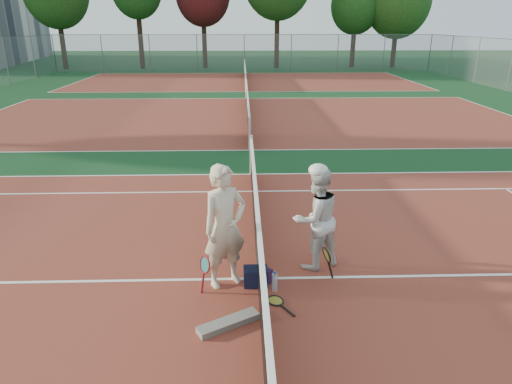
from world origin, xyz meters
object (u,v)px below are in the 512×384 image
racket_red (205,274)px  sports_bag_purple (262,275)px  racket_black_held (326,264)px  racket_spare (275,301)px  player_a (225,227)px  water_bottle (275,282)px  sports_bag_navy (256,277)px  player_b (316,219)px  net_main (258,251)px

racket_red → sports_bag_purple: size_ratio=2.08×
racket_black_held → racket_red: bearing=-9.9°
racket_red → sports_bag_purple: 0.94m
racket_black_held → racket_spare: size_ratio=0.97×
player_a → racket_black_held: 1.76m
water_bottle → racket_red: bearing=178.6°
sports_bag_purple → water_bottle: size_ratio=0.96×
racket_red → racket_spare: racket_red is taller
racket_red → sports_bag_navy: size_ratio=1.57×
player_a → player_b: player_a is taller
player_b → racket_black_held: (0.12, -0.47, -0.59)m
racket_black_held → racket_spare: 1.08m
net_main → racket_red: 0.92m
racket_black_held → water_bottle: racket_black_held is taller
racket_spare → sports_bag_purple: (-0.17, 0.57, 0.10)m
racket_red → sports_bag_purple: (0.89, 0.24, -0.18)m
sports_bag_purple → player_a: bearing=-178.6°
racket_spare → racket_black_held: bearing=-86.8°
net_main → racket_red: bearing=-158.2°
player_a → racket_red: size_ratio=3.33×
player_b → racket_red: bearing=-3.8°
player_b → racket_spare: size_ratio=2.94×
racket_red → sports_bag_navy: racket_red is taller
net_main → racket_black_held: size_ratio=18.84×
racket_black_held → sports_bag_navy: size_ratio=1.54×
racket_red → racket_black_held: size_ratio=1.02×
player_a → net_main: bearing=-19.2°
player_a → sports_bag_navy: 0.97m
sports_bag_purple → water_bottle: (0.18, -0.27, 0.03)m
racket_spare → water_bottle: 0.33m
player_b → racket_spare: bearing=29.1°
player_a → player_b: size_ratio=1.12×
net_main → sports_bag_navy: bearing=-105.6°
racket_red → sports_bag_navy: (0.78, 0.15, -0.15)m
net_main → player_a: bearing=-168.8°
player_b → racket_red: size_ratio=2.97×
sports_bag_navy → sports_bag_purple: 0.15m
player_a → racket_red: player_a is taller
player_a → sports_bag_navy: size_ratio=5.22×
net_main → sports_bag_navy: (-0.05, -0.18, -0.36)m
sports_bag_purple → water_bottle: water_bottle is taller
sports_bag_navy → racket_spare: bearing=-59.4°
player_b → racket_red: 2.04m
racket_spare → sports_bag_purple: sports_bag_purple is taller
sports_bag_purple → sports_bag_navy: bearing=-141.3°
sports_bag_purple → player_b: bearing=28.8°
racket_red → sports_bag_purple: racket_red is taller
player_a → racket_spare: (0.75, -0.55, -0.98)m
racket_black_held → sports_bag_purple: size_ratio=2.03×
sports_bag_navy → sports_bag_purple: sports_bag_navy is taller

